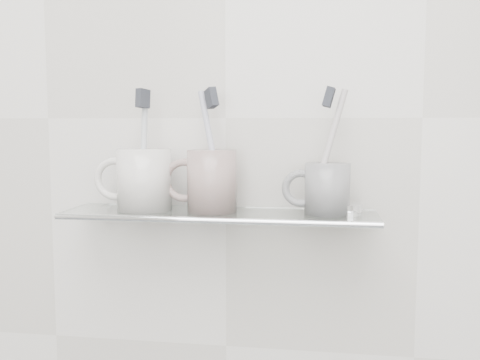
% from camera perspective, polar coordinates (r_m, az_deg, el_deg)
% --- Properties ---
extents(wall_back, '(2.50, 0.00, 2.50)m').
position_cam_1_polar(wall_back, '(0.91, -1.55, 6.62)').
color(wall_back, silver).
rests_on(wall_back, ground).
extents(shelf_glass, '(0.50, 0.12, 0.01)m').
position_cam_1_polar(shelf_glass, '(0.86, -2.24, -3.67)').
color(shelf_glass, silver).
rests_on(shelf_glass, wall_back).
extents(shelf_rail, '(0.50, 0.01, 0.01)m').
position_cam_1_polar(shelf_rail, '(0.80, -2.98, -4.34)').
color(shelf_rail, silver).
rests_on(shelf_rail, shelf_glass).
extents(bracket_left, '(0.02, 0.03, 0.02)m').
position_cam_1_polar(bracket_left, '(0.96, -14.08, -3.43)').
color(bracket_left, silver).
rests_on(bracket_left, wall_back).
extents(bracket_right, '(0.02, 0.03, 0.02)m').
position_cam_1_polar(bracket_right, '(0.89, 11.73, -4.13)').
color(bracket_right, silver).
rests_on(bracket_right, wall_back).
extents(mug_left, '(0.09, 0.09, 0.10)m').
position_cam_1_polar(mug_left, '(0.89, -10.17, 0.06)').
color(mug_left, silver).
rests_on(mug_left, shelf_glass).
extents(mug_left_handle, '(0.07, 0.01, 0.07)m').
position_cam_1_polar(mug_left_handle, '(0.90, -13.20, 0.10)').
color(mug_left_handle, silver).
rests_on(mug_left_handle, mug_left).
extents(toothbrush_left, '(0.02, 0.03, 0.19)m').
position_cam_1_polar(toothbrush_left, '(0.88, -10.23, 3.37)').
color(toothbrush_left, '#ABB4B8').
rests_on(toothbrush_left, mug_left).
extents(bristles_left, '(0.02, 0.03, 0.03)m').
position_cam_1_polar(bristles_left, '(0.88, -10.33, 8.55)').
color(bristles_left, '#272A31').
rests_on(bristles_left, toothbrush_left).
extents(mug_center, '(0.10, 0.10, 0.10)m').
position_cam_1_polar(mug_center, '(0.86, -3.01, -0.09)').
color(mug_center, silver).
rests_on(mug_center, shelf_glass).
extents(mug_center_handle, '(0.07, 0.01, 0.07)m').
position_cam_1_polar(mug_center_handle, '(0.87, -5.98, -0.04)').
color(mug_center_handle, silver).
rests_on(mug_center_handle, mug_center).
extents(toothbrush_center, '(0.06, 0.05, 0.19)m').
position_cam_1_polar(toothbrush_center, '(0.85, -3.03, 3.36)').
color(toothbrush_center, '#9D9DB9').
rests_on(toothbrush_center, mug_center).
extents(bristles_center, '(0.03, 0.03, 0.04)m').
position_cam_1_polar(bristles_center, '(0.85, -3.06, 8.73)').
color(bristles_center, '#272A31').
rests_on(bristles_center, toothbrush_center).
extents(mug_right, '(0.08, 0.08, 0.08)m').
position_cam_1_polar(mug_right, '(0.84, 9.29, -0.93)').
color(mug_right, silver).
rests_on(mug_right, shelf_glass).
extents(mug_right_handle, '(0.06, 0.01, 0.06)m').
position_cam_1_polar(mug_right_handle, '(0.84, 6.49, -0.89)').
color(mug_right_handle, silver).
rests_on(mug_right_handle, mug_right).
extents(toothbrush_right, '(0.06, 0.02, 0.19)m').
position_cam_1_polar(toothbrush_right, '(0.84, 9.37, 3.24)').
color(toothbrush_right, '#C2B0A7').
rests_on(toothbrush_right, mug_right).
extents(bristles_right, '(0.02, 0.02, 0.03)m').
position_cam_1_polar(bristles_right, '(0.84, 9.46, 8.71)').
color(bristles_right, '#272A31').
rests_on(bristles_right, toothbrush_right).
extents(chrome_cap, '(0.04, 0.04, 0.02)m').
position_cam_1_polar(chrome_cap, '(0.85, 11.64, -3.08)').
color(chrome_cap, silver).
rests_on(chrome_cap, shelf_glass).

